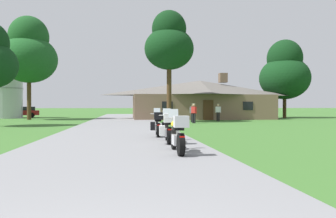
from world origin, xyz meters
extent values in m
plane|color=#386628|center=(0.00, 20.00, 0.00)|extent=(500.00, 500.00, 0.00)
cube|color=slate|center=(0.00, 18.00, 0.03)|extent=(6.40, 80.00, 0.06)
cylinder|color=black|center=(1.89, 8.55, 0.38)|extent=(0.11, 0.64, 0.64)
cylinder|color=black|center=(1.89, 7.11, 0.38)|extent=(0.15, 0.64, 0.64)
cube|color=silver|center=(1.89, 7.81, 0.44)|extent=(0.26, 0.56, 0.30)
ellipsoid|color=gold|center=(1.89, 8.07, 0.89)|extent=(0.30, 0.52, 0.26)
cube|color=black|center=(1.89, 7.61, 0.80)|extent=(0.28, 0.52, 0.10)
cylinder|color=silver|center=(1.89, 8.51, 1.08)|extent=(0.66, 0.03, 0.03)
cylinder|color=silver|center=(1.89, 8.55, 0.74)|extent=(0.06, 0.24, 0.73)
cube|color=#B2BCC6|center=(1.89, 8.61, 1.22)|extent=(0.32, 0.11, 0.27)
sphere|color=silver|center=(1.89, 8.51, 0.94)|extent=(0.11, 0.11, 0.11)
cube|color=#B7B7BC|center=(1.89, 7.06, 1.02)|extent=(0.40, 0.36, 0.32)
cube|color=red|center=(1.89, 6.89, 0.60)|extent=(0.14, 0.03, 0.06)
cylinder|color=silver|center=(2.03, 7.43, 0.28)|extent=(0.07, 0.55, 0.07)
cylinder|color=black|center=(2.01, 11.36, 0.38)|extent=(0.15, 0.65, 0.64)
cylinder|color=black|center=(1.92, 9.92, 0.38)|extent=(0.19, 0.65, 0.64)
cube|color=silver|center=(1.96, 10.62, 0.44)|extent=(0.29, 0.57, 0.30)
ellipsoid|color=gold|center=(1.98, 10.88, 0.89)|extent=(0.33, 0.54, 0.26)
cube|color=black|center=(1.95, 10.42, 0.80)|extent=(0.31, 0.54, 0.10)
cylinder|color=silver|center=(2.01, 11.32, 1.08)|extent=(0.66, 0.07, 0.03)
cylinder|color=silver|center=(2.01, 11.36, 0.74)|extent=(0.07, 0.24, 0.73)
cube|color=#B2BCC6|center=(2.01, 11.42, 1.22)|extent=(0.33, 0.13, 0.27)
sphere|color=silver|center=(2.01, 11.32, 0.94)|extent=(0.11, 0.11, 0.11)
cube|color=silver|center=(1.92, 9.87, 1.02)|extent=(0.42, 0.38, 0.32)
cube|color=red|center=(1.91, 9.70, 0.60)|extent=(0.14, 0.04, 0.06)
cylinder|color=silver|center=(2.08, 10.23, 0.28)|extent=(0.10, 0.55, 0.07)
cube|color=silver|center=(1.67, 9.99, 0.56)|extent=(0.22, 0.41, 0.36)
cube|color=silver|center=(2.19, 9.96, 0.56)|extent=(0.22, 0.41, 0.36)
cylinder|color=black|center=(1.86, 14.16, 0.38)|extent=(0.14, 0.64, 0.64)
cylinder|color=black|center=(1.80, 12.73, 0.38)|extent=(0.18, 0.65, 0.64)
cube|color=silver|center=(1.83, 13.43, 0.44)|extent=(0.29, 0.57, 0.30)
ellipsoid|color=#195B33|center=(1.84, 13.68, 0.89)|extent=(0.32, 0.53, 0.26)
cube|color=black|center=(1.82, 13.23, 0.80)|extent=(0.30, 0.53, 0.10)
cylinder|color=silver|center=(1.86, 14.12, 1.08)|extent=(0.66, 0.06, 0.03)
cylinder|color=silver|center=(1.86, 14.16, 0.74)|extent=(0.07, 0.24, 0.73)
cube|color=#B2BCC6|center=(1.86, 14.22, 1.22)|extent=(0.32, 0.12, 0.27)
sphere|color=silver|center=(1.86, 14.12, 0.94)|extent=(0.11, 0.11, 0.11)
cube|color=black|center=(1.79, 12.68, 1.02)|extent=(0.42, 0.38, 0.32)
cube|color=red|center=(1.79, 12.51, 0.60)|extent=(0.14, 0.04, 0.06)
cylinder|color=silver|center=(1.95, 13.04, 0.28)|extent=(0.09, 0.55, 0.07)
cube|color=black|center=(1.54, 12.79, 0.56)|extent=(0.22, 0.41, 0.36)
cube|color=black|center=(2.06, 12.76, 0.56)|extent=(0.22, 0.41, 0.36)
cube|color=brown|center=(8.86, 35.94, 1.36)|extent=(15.47, 8.06, 2.72)
pyramid|color=#5B5651|center=(8.86, 35.94, 3.59)|extent=(16.40, 8.54, 1.74)
cube|color=brown|center=(11.65, 35.94, 4.81)|extent=(0.90, 0.90, 1.10)
cube|color=#472D19|center=(8.86, 31.88, 1.05)|extent=(1.10, 0.08, 2.10)
cube|color=black|center=(4.53, 31.88, 1.49)|extent=(1.10, 0.06, 0.90)
cube|color=black|center=(13.20, 31.88, 1.49)|extent=(1.10, 0.06, 0.90)
cylinder|color=black|center=(9.25, 29.16, 0.43)|extent=(0.14, 0.14, 0.86)
cylinder|color=black|center=(9.10, 29.27, 0.43)|extent=(0.14, 0.14, 0.86)
cube|color=silver|center=(9.17, 29.22, 1.14)|extent=(0.42, 0.39, 0.56)
cylinder|color=silver|center=(9.36, 29.08, 1.12)|extent=(0.09, 0.09, 0.58)
cylinder|color=silver|center=(8.99, 29.35, 1.12)|extent=(0.09, 0.09, 0.58)
sphere|color=tan|center=(9.17, 29.22, 1.56)|extent=(0.21, 0.21, 0.21)
cylinder|color=#B2AD99|center=(9.17, 29.22, 1.66)|extent=(0.22, 0.22, 0.05)
cylinder|color=black|center=(6.36, 27.24, 0.43)|extent=(0.14, 0.14, 0.86)
cylinder|color=black|center=(6.18, 27.23, 0.43)|extent=(0.14, 0.14, 0.86)
cube|color=gray|center=(6.27, 27.23, 1.14)|extent=(0.38, 0.25, 0.56)
cylinder|color=gray|center=(6.50, 27.26, 1.12)|extent=(0.09, 0.09, 0.58)
cylinder|color=gray|center=(6.04, 27.21, 1.12)|extent=(0.09, 0.09, 0.58)
sphere|color=tan|center=(6.27, 27.23, 1.56)|extent=(0.21, 0.21, 0.21)
cylinder|color=#B2AD99|center=(6.27, 27.23, 1.66)|extent=(0.22, 0.22, 0.05)
cylinder|color=black|center=(6.01, 25.79, 0.43)|extent=(0.14, 0.14, 0.86)
cylinder|color=black|center=(6.13, 25.65, 0.43)|extent=(0.14, 0.14, 0.86)
cube|color=#A8231E|center=(6.07, 25.72, 1.14)|extent=(0.41, 0.41, 0.56)
cylinder|color=#A8231E|center=(5.91, 25.89, 1.12)|extent=(0.09, 0.09, 0.58)
cylinder|color=#A8231E|center=(6.23, 25.55, 1.12)|extent=(0.09, 0.09, 0.58)
sphere|color=tan|center=(6.07, 25.72, 1.56)|extent=(0.21, 0.21, 0.21)
cylinder|color=#B2AD99|center=(6.07, 25.72, 1.66)|extent=(0.22, 0.22, 0.05)
cylinder|color=#422D19|center=(20.00, 37.28, 1.63)|extent=(0.44, 0.44, 3.26)
ellipsoid|color=#0F3314|center=(20.00, 37.28, 4.97)|extent=(6.21, 6.21, 5.28)
ellipsoid|color=black|center=(20.00, 37.28, 7.45)|extent=(4.35, 4.35, 4.66)
cylinder|color=#422D19|center=(4.22, 28.01, 2.74)|extent=(0.44, 0.44, 5.47)
ellipsoid|color=#0F3314|center=(4.22, 28.01, 6.71)|extent=(4.50, 4.50, 3.83)
ellipsoid|color=black|center=(4.22, 28.01, 8.51)|extent=(3.15, 3.15, 3.38)
cylinder|color=#422D19|center=(-10.04, 35.04, 2.43)|extent=(0.44, 0.44, 4.86)
ellipsoid|color=#194C1E|center=(-10.04, 35.04, 6.50)|extent=(5.95, 5.95, 5.06)
ellipsoid|color=#16441B|center=(-10.04, 35.04, 8.88)|extent=(4.17, 4.17, 4.46)
cylinder|color=#B2B7BC|center=(-14.40, 40.57, 3.64)|extent=(3.98, 3.98, 7.27)
cone|color=#999EA3|center=(-14.40, 40.57, 7.77)|extent=(4.06, 4.06, 0.99)
cylinder|color=gray|center=(-14.40, 40.57, 3.64)|extent=(4.10, 4.10, 0.15)
cube|color=maroon|center=(-13.17, 42.17, 0.62)|extent=(4.90, 2.85, 0.60)
cube|color=black|center=(-12.98, 42.22, 1.16)|extent=(3.51, 2.32, 0.48)
cylinder|color=black|center=(-14.36, 41.02, 0.32)|extent=(0.67, 0.36, 0.64)
cylinder|color=black|center=(-14.75, 42.67, 0.32)|extent=(0.67, 0.36, 0.64)
cylinder|color=black|center=(-11.59, 41.67, 0.32)|extent=(0.67, 0.36, 0.64)
cylinder|color=black|center=(-11.98, 43.32, 0.32)|extent=(0.67, 0.36, 0.64)
camera|label=1|loc=(0.40, -1.96, 1.44)|focal=35.33mm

